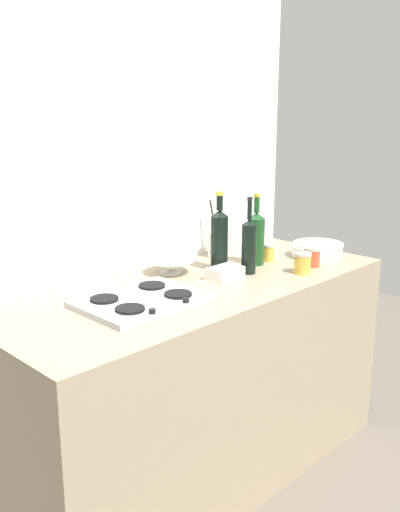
% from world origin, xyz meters
% --- Properties ---
extents(ground_plane, '(6.00, 6.00, 0.00)m').
position_xyz_m(ground_plane, '(0.00, 0.00, 0.00)').
color(ground_plane, '#6B6056').
rests_on(ground_plane, ground).
extents(counter_block, '(1.80, 0.70, 0.90)m').
position_xyz_m(counter_block, '(0.00, 0.00, 0.45)').
color(counter_block, tan).
rests_on(counter_block, ground).
extents(backsplash_panel, '(1.90, 0.06, 2.17)m').
position_xyz_m(backsplash_panel, '(0.00, 0.38, 1.09)').
color(backsplash_panel, white).
rests_on(backsplash_panel, ground).
extents(stovetop_hob, '(0.46, 0.34, 0.04)m').
position_xyz_m(stovetop_hob, '(-0.33, -0.02, 0.91)').
color(stovetop_hob, '#B2B2B7').
rests_on(stovetop_hob, counter_block).
extents(plate_stack, '(0.25, 0.26, 0.07)m').
position_xyz_m(plate_stack, '(0.73, -0.09, 0.93)').
color(plate_stack, white).
rests_on(plate_stack, counter_block).
extents(wine_bottle_leftmost, '(0.08, 0.08, 0.36)m').
position_xyz_m(wine_bottle_leftmost, '(0.21, 0.08, 1.05)').
color(wine_bottle_leftmost, black).
rests_on(wine_bottle_leftmost, counter_block).
extents(wine_bottle_mid_left, '(0.08, 0.08, 0.34)m').
position_xyz_m(wine_bottle_mid_left, '(0.40, 0.03, 1.03)').
color(wine_bottle_mid_left, '#19471E').
rests_on(wine_bottle_mid_left, counter_block).
extents(wine_bottle_mid_right, '(0.06, 0.06, 0.34)m').
position_xyz_m(wine_bottle_mid_right, '(0.27, -0.04, 1.03)').
color(wine_bottle_mid_right, black).
rests_on(wine_bottle_mid_right, counter_block).
extents(mixing_bowl, '(0.21, 0.21, 0.06)m').
position_xyz_m(mixing_bowl, '(0.02, 0.20, 0.93)').
color(mixing_bowl, white).
rests_on(mixing_bowl, counter_block).
extents(butter_dish, '(0.15, 0.10, 0.05)m').
position_xyz_m(butter_dish, '(0.12, -0.03, 0.93)').
color(butter_dish, white).
rests_on(butter_dish, counter_block).
extents(utensil_crock, '(0.09, 0.09, 0.30)m').
position_xyz_m(utensil_crock, '(0.37, 0.25, 0.97)').
color(utensil_crock, silver).
rests_on(utensil_crock, counter_block).
extents(condiment_jar_front, '(0.06, 0.06, 0.08)m').
position_xyz_m(condiment_jar_front, '(0.50, 0.03, 0.94)').
color(condiment_jar_front, gold).
rests_on(condiment_jar_front, counter_block).
extents(condiment_jar_rear, '(0.08, 0.08, 0.09)m').
position_xyz_m(condiment_jar_rear, '(0.43, -0.22, 0.95)').
color(condiment_jar_rear, gold).
rests_on(condiment_jar_rear, counter_block).
extents(condiment_jar_spare, '(0.07, 0.07, 0.09)m').
position_xyz_m(condiment_jar_spare, '(0.56, -0.18, 0.95)').
color(condiment_jar_spare, '#C64C2D').
rests_on(condiment_jar_spare, counter_block).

